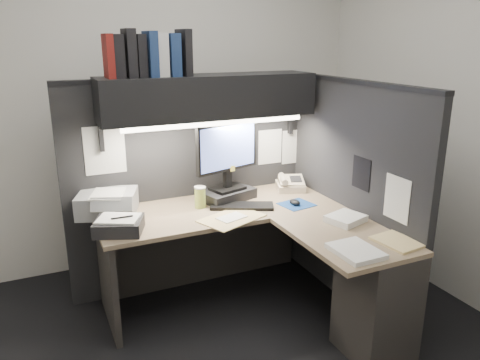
# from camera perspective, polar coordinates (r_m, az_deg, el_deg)

# --- Properties ---
(floor) EXTENTS (3.50, 3.50, 0.00)m
(floor) POSITION_cam_1_polar(r_m,az_deg,el_deg) (3.22, -0.42, -19.20)
(floor) COLOR black
(floor) RESTS_ON ground
(wall_back) EXTENTS (3.50, 0.04, 2.70)m
(wall_back) POSITION_cam_1_polar(r_m,az_deg,el_deg) (4.05, -9.26, 8.98)
(wall_back) COLOR silver
(wall_back) RESTS_ON floor
(wall_front) EXTENTS (3.50, 0.04, 2.70)m
(wall_front) POSITION_cam_1_polar(r_m,az_deg,el_deg) (1.47, 24.13, -6.40)
(wall_front) COLOR silver
(wall_front) RESTS_ON floor
(wall_right) EXTENTS (0.04, 3.00, 2.70)m
(wall_right) POSITION_cam_1_polar(r_m,az_deg,el_deg) (3.71, 25.20, 6.89)
(wall_right) COLOR silver
(wall_right) RESTS_ON floor
(partition_back) EXTENTS (1.90, 0.06, 1.60)m
(partition_back) POSITION_cam_1_polar(r_m,az_deg,el_deg) (3.65, -5.99, -0.66)
(partition_back) COLOR black
(partition_back) RESTS_ON floor
(partition_right) EXTENTS (0.06, 1.50, 1.60)m
(partition_right) POSITION_cam_1_polar(r_m,az_deg,el_deg) (3.44, 13.35, -2.10)
(partition_right) COLOR black
(partition_right) RESTS_ON floor
(desk) EXTENTS (1.70, 1.53, 0.73)m
(desk) POSITION_cam_1_polar(r_m,az_deg,el_deg) (3.15, 6.79, -10.66)
(desk) COLOR #9C8763
(desk) RESTS_ON floor
(overhead_shelf) EXTENTS (1.55, 0.34, 0.30)m
(overhead_shelf) POSITION_cam_1_polar(r_m,az_deg,el_deg) (3.36, -3.80, 10.13)
(overhead_shelf) COLOR black
(overhead_shelf) RESTS_ON partition_back
(task_light_tube) EXTENTS (1.32, 0.04, 0.04)m
(task_light_tube) POSITION_cam_1_polar(r_m,az_deg,el_deg) (3.26, -2.86, 6.91)
(task_light_tube) COLOR white
(task_light_tube) RESTS_ON overhead_shelf
(monitor) EXTENTS (0.53, 0.34, 0.58)m
(monitor) POSITION_cam_1_polar(r_m,az_deg,el_deg) (3.46, -1.54, 1.26)
(monitor) COLOR black
(monitor) RESTS_ON desk
(keyboard) EXTENTS (0.47, 0.33, 0.02)m
(keyboard) POSITION_cam_1_polar(r_m,az_deg,el_deg) (3.36, 0.23, -3.18)
(keyboard) COLOR black
(keyboard) RESTS_ON desk
(mousepad) EXTENTS (0.26, 0.24, 0.00)m
(mousepad) POSITION_cam_1_polar(r_m,az_deg,el_deg) (3.44, 6.91, -2.97)
(mousepad) COLOR navy
(mousepad) RESTS_ON desk
(mouse) EXTENTS (0.07, 0.10, 0.04)m
(mouse) POSITION_cam_1_polar(r_m,az_deg,el_deg) (3.42, 6.70, -2.70)
(mouse) COLOR black
(mouse) RESTS_ON mousepad
(telephone) EXTENTS (0.28, 0.28, 0.09)m
(telephone) POSITION_cam_1_polar(r_m,az_deg,el_deg) (3.76, 6.18, -0.52)
(telephone) COLOR beige
(telephone) RESTS_ON desk
(coffee_cup) EXTENTS (0.09, 0.09, 0.15)m
(coffee_cup) POSITION_cam_1_polar(r_m,az_deg,el_deg) (3.35, -4.89, -2.17)
(coffee_cup) COLOR #C1C950
(coffee_cup) RESTS_ON desk
(printer) EXTENTS (0.47, 0.43, 0.15)m
(printer) POSITION_cam_1_polar(r_m,az_deg,el_deg) (3.35, -15.84, -2.71)
(printer) COLOR #999C9E
(printer) RESTS_ON desk
(notebook_stack) EXTENTS (0.35, 0.33, 0.09)m
(notebook_stack) POSITION_cam_1_polar(r_m,az_deg,el_deg) (3.03, -14.53, -5.43)
(notebook_stack) COLOR black
(notebook_stack) RESTS_ON desk
(open_folder) EXTENTS (0.49, 0.41, 0.01)m
(open_folder) POSITION_cam_1_polar(r_m,az_deg,el_deg) (3.16, -1.02, -4.68)
(open_folder) COLOR #DABF7A
(open_folder) RESTS_ON desk
(paper_stack_a) EXTENTS (0.28, 0.25, 0.04)m
(paper_stack_a) POSITION_cam_1_polar(r_m,az_deg,el_deg) (3.18, 12.76, -4.61)
(paper_stack_a) COLOR white
(paper_stack_a) RESTS_ON desk
(paper_stack_b) EXTENTS (0.23, 0.29, 0.03)m
(paper_stack_b) POSITION_cam_1_polar(r_m,az_deg,el_deg) (2.75, 13.93, -8.41)
(paper_stack_b) COLOR white
(paper_stack_b) RESTS_ON desk
(manila_stack) EXTENTS (0.24, 0.29, 0.02)m
(manila_stack) POSITION_cam_1_polar(r_m,az_deg,el_deg) (2.95, 18.63, -7.14)
(manila_stack) COLOR #DABF7A
(manila_stack) RESTS_ON desk
(binder_row) EXTENTS (0.55, 0.25, 0.30)m
(binder_row) POSITION_cam_1_polar(r_m,az_deg,el_deg) (3.21, -11.32, 14.75)
(binder_row) COLOR maroon
(binder_row) RESTS_ON overhead_shelf
(pinned_papers) EXTENTS (1.76, 1.31, 0.51)m
(pinned_papers) POSITION_cam_1_polar(r_m,az_deg,el_deg) (3.39, 2.18, 2.55)
(pinned_papers) COLOR white
(pinned_papers) RESTS_ON partition_back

